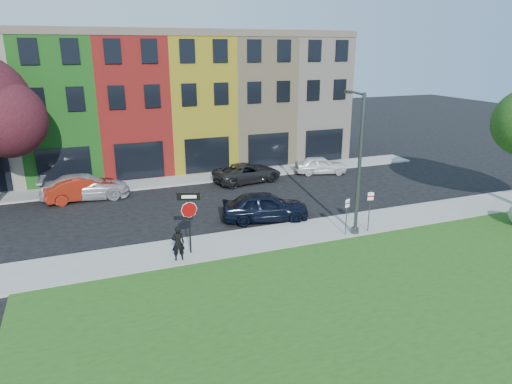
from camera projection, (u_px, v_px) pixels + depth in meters
name	position (u px, v px, depth m)	size (l,w,h in m)	color
ground	(304.00, 263.00, 20.44)	(120.00, 120.00, 0.00)	black
sidewalk_near	(312.00, 231.00, 23.78)	(40.00, 3.00, 0.12)	gray
sidewalk_far	(172.00, 181.00, 32.73)	(40.00, 2.40, 0.12)	gray
rowhouse_block	(160.00, 102.00, 36.91)	(30.00, 10.12, 10.00)	beige
stop_sign	(189.00, 211.00, 20.53)	(1.01, 0.37, 2.92)	black
man	(178.00, 243.00, 20.22)	(0.60, 0.41, 1.60)	black
sedan_near	(265.00, 206.00, 25.24)	(5.11, 2.98, 1.63)	black
parked_car_red	(83.00, 188.00, 28.75)	(4.88, 2.43, 1.54)	maroon
parked_car_silver	(85.00, 187.00, 28.93)	(5.54, 2.60, 1.56)	#AEAEB3
parked_car_dark	(248.00, 173.00, 32.57)	(5.25, 3.03, 1.38)	black
parked_car_white	(321.00, 165.00, 34.76)	(4.18, 2.57, 1.33)	silver
street_lamp	(358.00, 164.00, 22.56)	(0.78, 2.55, 7.09)	#474A4C
parking_sign_a	(347.00, 212.00, 22.85)	(0.31, 0.15, 1.96)	#474A4C
parking_sign_b	(370.00, 206.00, 23.27)	(0.32, 0.11, 2.21)	#474A4C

